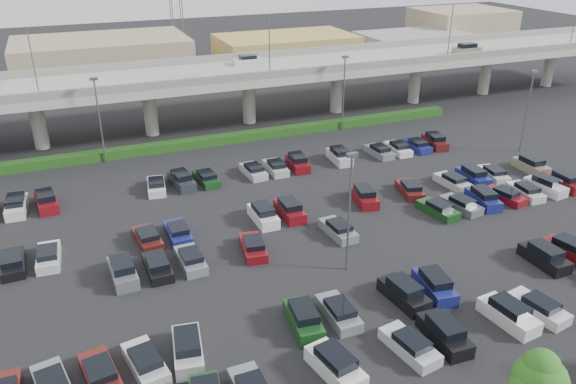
{
  "coord_description": "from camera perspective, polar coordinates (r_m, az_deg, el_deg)",
  "views": [
    {
      "loc": [
        -19.25,
        -42.6,
        25.51
      ],
      "look_at": [
        -0.41,
        3.8,
        2.0
      ],
      "focal_mm": 35.0,
      "sensor_mm": 36.0,
      "label": 1
    }
  ],
  "objects": [
    {
      "name": "light_poles",
      "position": [
        50.89,
        -3.12,
        2.85
      ],
      "size": [
        66.9,
        48.38,
        10.3
      ],
      "color": "#535358",
      "rests_on": "ground"
    },
    {
      "name": "distant_buildings",
      "position": [
        111.25,
        -5.3,
        13.76
      ],
      "size": [
        138.0,
        24.0,
        9.0
      ],
      "color": "gray",
      "rests_on": "ground"
    },
    {
      "name": "hedge",
      "position": [
        74.59,
        -5.87,
        5.46
      ],
      "size": [
        66.0,
        1.6,
        1.1
      ],
      "primitive_type": "cube",
      "color": "#194113",
      "rests_on": "ground"
    },
    {
      "name": "overpass",
      "position": [
        79.18,
        -7.72,
        11.38
      ],
      "size": [
        150.0,
        13.0,
        15.8
      ],
      "color": "gray",
      "rests_on": "ground"
    },
    {
      "name": "parked_cars",
      "position": [
        49.99,
        3.53,
        -4.74
      ],
      "size": [
        62.93,
        41.64,
        1.67
      ],
      "color": "#521816",
      "rests_on": "ground"
    },
    {
      "name": "ground",
      "position": [
        53.26,
        1.95,
        -3.49
      ],
      "size": [
        280.0,
        280.0,
        0.0
      ],
      "primitive_type": "plane",
      "color": "black"
    }
  ]
}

